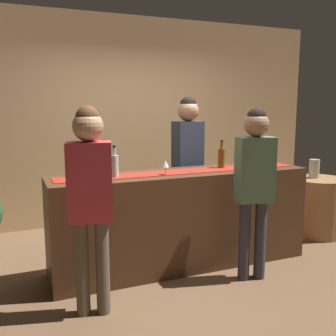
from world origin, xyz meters
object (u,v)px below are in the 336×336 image
Objects in this scene: customer_browsing at (90,189)px; vase_on_side_table at (314,169)px; wine_bottle_clear at (115,166)px; wine_bottle_green at (248,158)px; wine_glass_near_customer at (166,164)px; round_side_table at (318,206)px; wine_glass_far_end at (79,170)px; bartender at (188,153)px; wine_bottle_amber at (221,158)px; wine_glass_mid_counter at (272,157)px; customer_sipping at (255,176)px.

vase_on_side_table is at bearing 30.44° from customer_browsing.
wine_bottle_clear is 1.48m from wine_bottle_green.
customer_browsing is 3.21m from vase_on_side_table.
round_side_table is (2.27, 0.33, -0.73)m from wine_glass_near_customer.
bartender is (1.39, 0.67, 0.00)m from wine_glass_far_end.
wine_bottle_amber reaches higher than wine_glass_mid_counter.
wine_bottle_green is 0.31m from wine_glass_mid_counter.
bartender is 2.39× the size of round_side_table.
wine_bottle_green is 0.99m from wine_glass_near_customer.
bartender reaches higher than wine_bottle_green.
wine_bottle_amber is at bearing -173.55° from round_side_table.
wine_bottle_amber is 0.55m from bartender.
wine_bottle_green reaches higher than round_side_table.
wine_bottle_clear is 1.21m from wine_bottle_amber.
bartender is at bearing 123.94° from wine_bottle_green.
customer_browsing is 3.29m from round_side_table.
customer_sipping reaches higher than vase_on_side_table.
customer_sipping is at bearing -153.12° from round_side_table.
wine_bottle_amber is 1.26× the size of vase_on_side_table.
customer_browsing is (-2.13, -0.55, -0.07)m from wine_glass_mid_counter.
wine_glass_mid_counter reaches higher than vase_on_side_table.
wine_glass_far_end is 0.09× the size of customer_browsing.
wine_bottle_clear is 1.32m from customer_sipping.
wine_bottle_green is 0.29m from wine_bottle_amber.
vase_on_side_table is at bearing 15.29° from wine_bottle_green.
vase_on_side_table is at bearing 8.90° from wine_bottle_amber.
customer_browsing is at bearing -91.16° from wine_glass_far_end.
wine_glass_mid_counter is at bearing -163.50° from round_side_table.
wine_glass_near_customer is 0.98m from customer_browsing.
wine_bottle_clear reaches higher than vase_on_side_table.
wine_glass_near_customer is 0.09× the size of customer_browsing.
bartender is (-0.15, 0.53, -0.00)m from wine_bottle_amber.
bartender is at bearing 54.45° from customer_browsing.
wine_bottle_green is 2.10× the size of wine_glass_mid_counter.
wine_glass_far_end is (-0.34, -0.06, -0.01)m from wine_bottle_clear.
round_side_table is at bearing 16.50° from wine_glass_mid_counter.
round_side_table is at bearing 8.37° from wine_glass_near_customer.
wine_bottle_green is at bearing 74.76° from customer_sipping.
wine_glass_near_customer is (0.49, -0.07, -0.01)m from wine_bottle_clear.
wine_bottle_amber is 2.10× the size of wine_glass_mid_counter.
customer_sipping is (0.72, -0.46, -0.09)m from wine_glass_near_customer.
wine_bottle_amber is at bearing 5.36° from wine_glass_far_end.
wine_bottle_clear is 1.22m from bartender.
wine_glass_near_customer is 0.89m from bartender.
wine_bottle_amber is at bearing 12.49° from wine_glass_near_customer.
customer_browsing is at bearing -163.56° from vase_on_side_table.
round_side_table is at bearing 5.49° from wine_bottle_clear.
bartender is 1.85m from customer_browsing.
wine_glass_near_customer is at bearing 45.31° from customer_browsing.
customer_browsing is (-0.01, -0.52, -0.07)m from wine_glass_far_end.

